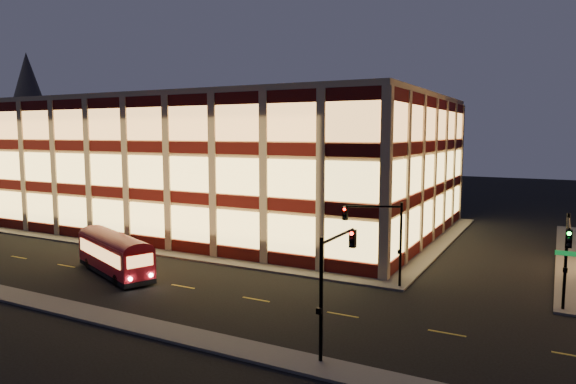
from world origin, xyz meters
The scene contains 11 objects.
ground centered at (0.00, 0.00, 0.00)m, with size 200.00×200.00×0.00m, color black.
sidewalk_office_south centered at (-3.00, 1.00, 0.07)m, with size 54.00×2.00×0.15m, color #514F4C.
sidewalk_office_east centered at (23.00, 17.00, 0.07)m, with size 2.00×30.00×0.15m, color #514F4C.
sidewalk_tower_west centered at (34.00, 17.00, 0.07)m, with size 2.00×30.00×0.15m, color #514F4C.
office_building centered at (-2.91, 16.91, 7.25)m, with size 50.45×30.45×14.50m.
church_tower centered at (-70.00, 40.00, 9.00)m, with size 5.00×5.00×18.00m, color #2D2621.
church_spire centered at (-70.00, 40.00, 23.00)m, with size 6.00×6.00×10.00m, color #4C473F.
traffic_signal_far centered at (22.21, 0.24, 4.11)m, with size 3.79×1.87×6.00m.
traffic_signal_right centered at (33.50, -0.62, 4.10)m, with size 1.20×4.37×6.00m.
traffic_signal_near centered at (23.50, -11.03, 4.13)m, with size 0.32×4.45×6.00m.
trolley_bus centered at (3.43, -5.95, 1.76)m, with size 9.53×5.76×3.17m.
Camera 1 is at (32.86, -33.38, 10.70)m, focal length 32.00 mm.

